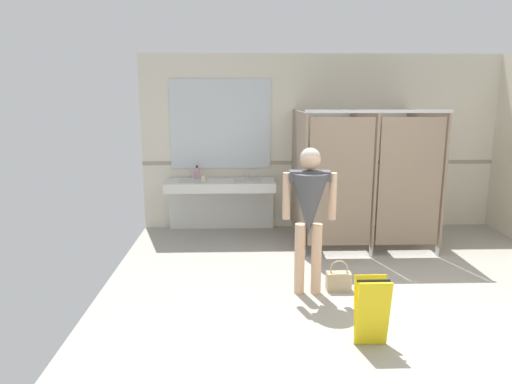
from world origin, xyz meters
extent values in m
cube|color=#9E998E|center=(0.00, 0.00, -0.05)|extent=(5.89, 6.89, 0.10)
cube|color=beige|center=(0.00, 3.21, 1.36)|extent=(5.89, 0.12, 2.72)
cube|color=#9E937F|center=(0.00, 3.14, 1.05)|extent=(5.89, 0.01, 0.06)
cube|color=silver|center=(-1.71, 2.83, 0.75)|extent=(1.66, 0.59, 0.14)
cube|color=silver|center=(-1.71, 3.09, 0.34)|extent=(1.66, 0.08, 0.68)
cube|color=beige|center=(-2.12, 2.80, 0.77)|extent=(0.42, 0.33, 0.11)
cylinder|color=silver|center=(-2.12, 3.04, 0.88)|extent=(0.04, 0.04, 0.11)
cylinder|color=silver|center=(-2.12, 2.98, 0.92)|extent=(0.03, 0.11, 0.03)
sphere|color=silver|center=(-2.05, 3.05, 0.85)|extent=(0.04, 0.04, 0.04)
cube|color=beige|center=(-1.29, 2.80, 0.77)|extent=(0.42, 0.33, 0.11)
cylinder|color=silver|center=(-1.29, 3.04, 0.88)|extent=(0.04, 0.04, 0.11)
cylinder|color=silver|center=(-1.29, 2.98, 0.92)|extent=(0.03, 0.11, 0.03)
sphere|color=silver|center=(-1.22, 3.05, 0.85)|extent=(0.04, 0.04, 0.04)
cube|color=silver|center=(-1.71, 3.13, 1.66)|extent=(1.56, 0.02, 1.37)
cube|color=#84705B|center=(-0.57, 2.37, 1.00)|extent=(0.03, 1.51, 1.77)
cylinder|color=silver|center=(-0.57, 1.68, 0.06)|extent=(0.05, 0.05, 0.12)
cube|color=#84705B|center=(0.33, 2.37, 1.00)|extent=(0.03, 1.51, 1.77)
cylinder|color=silver|center=(0.33, 1.68, 0.06)|extent=(0.05, 0.05, 0.12)
cube|color=#84705B|center=(1.23, 2.37, 1.00)|extent=(0.03, 1.51, 1.77)
cylinder|color=silver|center=(1.23, 1.68, 0.06)|extent=(0.05, 0.05, 0.12)
cube|color=#84705B|center=(-0.12, 1.65, 1.00)|extent=(0.82, 0.03, 1.67)
cube|color=#84705B|center=(0.78, 1.65, 1.00)|extent=(0.82, 0.03, 1.67)
cube|color=#B7BABF|center=(0.33, 1.65, 1.91)|extent=(1.86, 0.04, 0.04)
cylinder|color=#DBAD89|center=(-0.59, 0.54, 0.39)|extent=(0.11, 0.11, 0.77)
cylinder|color=#DBAD89|center=(-0.77, 0.56, 0.39)|extent=(0.11, 0.11, 0.77)
cone|color=#47474C|center=(-0.68, 0.55, 0.99)|extent=(0.43, 0.43, 0.67)
cube|color=#47474C|center=(-0.68, 0.55, 1.29)|extent=(0.43, 0.19, 0.10)
cylinder|color=#DBAD89|center=(-0.44, 0.53, 1.08)|extent=(0.08, 0.08, 0.49)
cylinder|color=#DBAD89|center=(-0.92, 0.57, 1.08)|extent=(0.08, 0.08, 0.49)
sphere|color=#DBAD89|center=(-0.68, 0.55, 1.46)|extent=(0.21, 0.21, 0.21)
sphere|color=#A59E93|center=(-0.68, 0.56, 1.47)|extent=(0.21, 0.21, 0.21)
cube|color=tan|center=(-0.33, 0.61, 0.10)|extent=(0.26, 0.13, 0.20)
torus|color=tan|center=(-0.33, 0.61, 0.24)|extent=(0.20, 0.02, 0.20)
cylinder|color=#D899B2|center=(-2.08, 3.01, 0.91)|extent=(0.07, 0.07, 0.17)
cylinder|color=black|center=(-2.08, 3.01, 1.02)|extent=(0.03, 0.03, 0.04)
cylinder|color=beige|center=(-1.96, 2.71, 0.87)|extent=(0.07, 0.07, 0.09)
cube|color=yellow|center=(-0.29, -0.57, 0.30)|extent=(0.28, 0.10, 0.60)
cube|color=yellow|center=(-0.29, -0.48, 0.30)|extent=(0.28, 0.10, 0.60)
cylinder|color=black|center=(-0.29, -0.52, 0.58)|extent=(0.28, 0.02, 0.02)
camera|label=1|loc=(-1.40, -4.14, 2.12)|focal=32.57mm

